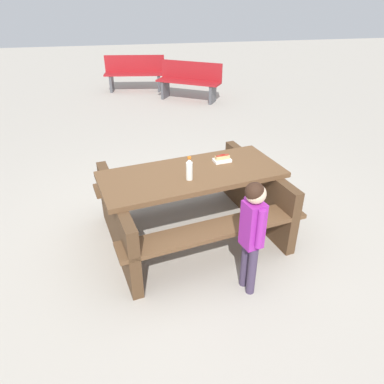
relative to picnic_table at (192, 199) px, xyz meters
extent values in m
plane|color=#ADA599|center=(0.00, 0.00, -0.44)|extent=(30.00, 30.00, 0.00)
cube|color=brown|center=(0.00, 0.00, 0.28)|extent=(1.91, 1.09, 0.05)
cube|color=brown|center=(-0.11, 0.55, -0.01)|extent=(1.82, 0.62, 0.04)
cube|color=brown|center=(0.11, -0.55, -0.01)|extent=(1.82, 0.62, 0.04)
cube|color=#4D3520|center=(0.77, 0.15, -0.09)|extent=(0.37, 1.39, 0.70)
cube|color=#4D3520|center=(-0.77, -0.15, -0.09)|extent=(0.37, 1.39, 0.70)
cylinder|color=silver|center=(-0.05, -0.14, 0.39)|extent=(0.06, 0.06, 0.17)
cone|color=silver|center=(-0.05, -0.14, 0.50)|extent=(0.06, 0.06, 0.04)
cylinder|color=orange|center=(-0.05, -0.14, 0.53)|extent=(0.03, 0.03, 0.02)
cube|color=white|center=(0.36, 0.18, 0.32)|extent=(0.19, 0.14, 0.03)
cube|color=#D8B272|center=(0.36, 0.18, 0.35)|extent=(0.16, 0.08, 0.04)
cylinder|color=maroon|center=(0.36, 0.18, 0.37)|extent=(0.14, 0.05, 0.03)
ellipsoid|color=maroon|center=(0.36, 0.18, 0.38)|extent=(0.07, 0.03, 0.01)
cylinder|color=#3F334C|center=(0.31, -0.83, -0.20)|extent=(0.08, 0.08, 0.48)
cylinder|color=#3F334C|center=(0.34, -0.94, -0.20)|extent=(0.08, 0.08, 0.48)
cube|color=purple|center=(0.32, -0.88, 0.24)|extent=(0.19, 0.19, 0.41)
cylinder|color=purple|center=(0.30, -0.79, 0.26)|extent=(0.06, 0.06, 0.35)
cylinder|color=purple|center=(0.35, -0.98, 0.26)|extent=(0.06, 0.06, 0.35)
sphere|color=beige|center=(0.32, -0.88, 0.53)|extent=(0.16, 0.16, 0.16)
sphere|color=#331E14|center=(0.31, -0.89, 0.55)|extent=(0.15, 0.15, 0.15)
cube|color=maroon|center=(-0.24, 6.33, -0.01)|extent=(1.54, 0.61, 0.04)
cube|color=maroon|center=(-0.21, 6.50, 0.21)|extent=(1.49, 0.25, 0.40)
cube|color=#4C4C51|center=(-0.83, 6.41, -0.24)|extent=(0.11, 0.36, 0.41)
cube|color=#4C4C51|center=(0.36, 6.24, -0.24)|extent=(0.11, 0.36, 0.41)
cube|color=maroon|center=(0.93, 5.21, -0.01)|extent=(1.48, 1.15, 0.04)
cube|color=maroon|center=(1.03, 5.36, 0.21)|extent=(1.28, 0.85, 0.40)
cube|color=#4C4C51|center=(0.43, 5.54, -0.24)|extent=(0.25, 0.33, 0.41)
cube|color=#4C4C51|center=(1.44, 4.89, -0.24)|extent=(0.25, 0.33, 0.41)
camera|label=1|loc=(-0.61, -3.11, 1.89)|focal=33.57mm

